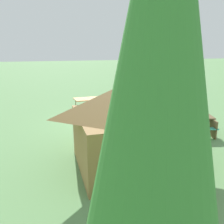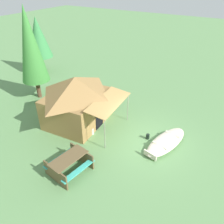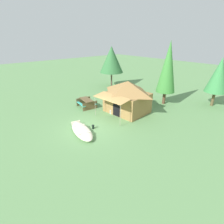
{
  "view_description": "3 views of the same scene",
  "coord_description": "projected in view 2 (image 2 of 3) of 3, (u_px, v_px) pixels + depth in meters",
  "views": [
    {
      "loc": [
        1.75,
        10.72,
        3.86
      ],
      "look_at": [
        -0.19,
        1.09,
        0.93
      ],
      "focal_mm": 38.17,
      "sensor_mm": 36.0,
      "label": 1
    },
    {
      "loc": [
        -8.62,
        -3.32,
        7.51
      ],
      "look_at": [
        0.17,
        2.0,
        1.06
      ],
      "focal_mm": 36.15,
      "sensor_mm": 36.0,
      "label": 2
    },
    {
      "loc": [
        9.82,
        -6.56,
        6.3
      ],
      "look_at": [
        0.38,
        1.7,
        0.83
      ],
      "focal_mm": 28.14,
      "sensor_mm": 36.0,
      "label": 3
    }
  ],
  "objects": [
    {
      "name": "pine_tree_far_center",
      "position": [
        38.0,
        37.0,
        18.14
      ],
      "size": [
        1.98,
        1.98,
        4.58
      ],
      "color": "brown",
      "rests_on": "ground_plane"
    },
    {
      "name": "cooler_box",
      "position": [
        89.0,
        129.0,
        12.28
      ],
      "size": [
        0.68,
        0.7,
        0.36
      ],
      "primitive_type": "cube",
      "rotation": [
        0.0,
        0.0,
        0.87
      ],
      "color": "silver",
      "rests_on": "ground_plane"
    },
    {
      "name": "fuel_can",
      "position": [
        148.0,
        137.0,
        11.81
      ],
      "size": [
        0.25,
        0.25,
        0.29
      ],
      "primitive_type": "cylinder",
      "rotation": [
        0.0,
        0.0,
        2.33
      ],
      "color": "black",
      "rests_on": "ground_plane"
    },
    {
      "name": "picnic_table",
      "position": [
        69.0,
        163.0,
        9.71
      ],
      "size": [
        1.9,
        1.7,
        0.8
      ],
      "color": "brown",
      "rests_on": "ground_plane"
    },
    {
      "name": "ground_plane",
      "position": [
        143.0,
        141.0,
        11.7
      ],
      "size": [
        80.0,
        80.0,
        0.0
      ],
      "primitive_type": "plane",
      "color": "#618F56"
    },
    {
      "name": "beached_rowboat",
      "position": [
        166.0,
        142.0,
        11.38
      ],
      "size": [
        3.16,
        1.72,
        0.37
      ],
      "color": "beige",
      "rests_on": "ground_plane"
    },
    {
      "name": "pine_tree_back_right",
      "position": [
        30.0,
        45.0,
        13.96
      ],
      "size": [
        1.81,
        1.81,
        5.99
      ],
      "color": "brown",
      "rests_on": "ground_plane"
    },
    {
      "name": "canvas_cabin_tent",
      "position": [
        77.0,
        100.0,
        12.52
      ],
      "size": [
        3.87,
        4.38,
        2.79
      ],
      "color": "olive",
      "rests_on": "ground_plane"
    }
  ]
}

